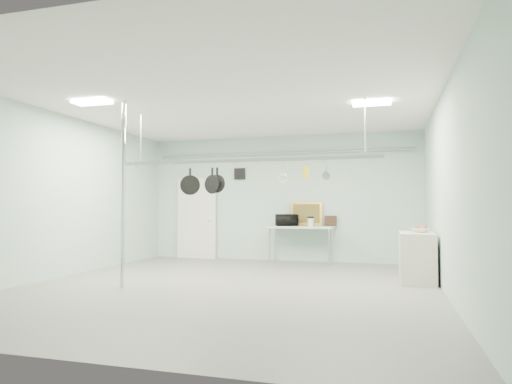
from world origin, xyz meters
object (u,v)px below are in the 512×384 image
(skillet_left, at_px, (190,182))
(skillet_mid, at_px, (212,181))
(microwave, at_px, (287,220))
(coffee_canister, at_px, (311,222))
(pot_rack, at_px, (245,159))
(fruit_bowl, at_px, (420,230))
(prep_table, at_px, (301,229))
(chrome_pole, at_px, (123,193))
(side_cabinet, at_px, (417,257))
(skillet_right, at_px, (217,180))

(skillet_left, distance_m, skillet_mid, 0.44)
(microwave, bearing_deg, coffee_canister, 146.59)
(pot_rack, xyz_separation_m, skillet_left, (-1.06, 0.00, -0.40))
(pot_rack, xyz_separation_m, fruit_bowl, (3.02, 1.14, -1.29))
(prep_table, height_order, microwave, microwave)
(prep_table, height_order, fruit_bowl, fruit_bowl)
(chrome_pole, xyz_separation_m, coffee_canister, (2.57, 4.08, -0.60))
(chrome_pole, distance_m, skillet_left, 1.25)
(skillet_mid, bearing_deg, chrome_pole, -127.29)
(prep_table, xyz_separation_m, fruit_bowl, (2.62, -2.16, 0.11))
(skillet_left, bearing_deg, skillet_mid, -21.45)
(chrome_pole, bearing_deg, coffee_canister, 57.81)
(side_cabinet, xyz_separation_m, pot_rack, (-2.95, -1.10, 1.78))
(fruit_bowl, distance_m, skillet_left, 4.33)
(chrome_pole, distance_m, coffee_canister, 4.85)
(microwave, bearing_deg, chrome_pole, 41.00)
(side_cabinet, xyz_separation_m, skillet_right, (-3.48, -1.10, 1.42))
(chrome_pole, relative_size, skillet_mid, 6.63)
(chrome_pole, bearing_deg, skillet_right, 33.30)
(pot_rack, xyz_separation_m, skillet_right, (-0.53, 0.00, -0.36))
(skillet_right, bearing_deg, fruit_bowl, 30.00)
(chrome_pole, bearing_deg, side_cabinet, 22.41)
(chrome_pole, xyz_separation_m, pot_rack, (1.90, 0.90, 0.63))
(prep_table, relative_size, microwave, 3.08)
(skillet_left, relative_size, skillet_right, 1.14)
(chrome_pole, xyz_separation_m, skillet_left, (0.84, 0.90, 0.23))
(pot_rack, relative_size, skillet_right, 10.92)
(side_cabinet, height_order, skillet_mid, skillet_mid)
(prep_table, relative_size, skillet_mid, 3.31)
(chrome_pole, height_order, fruit_bowl, chrome_pole)
(chrome_pole, height_order, pot_rack, chrome_pole)
(fruit_bowl, height_order, skillet_left, skillet_left)
(prep_table, bearing_deg, pot_rack, -96.91)
(coffee_canister, xyz_separation_m, fruit_bowl, (2.35, -2.04, -0.06))
(pot_rack, bearing_deg, skillet_left, 180.00)
(microwave, bearing_deg, fruit_bowl, 120.23)
(microwave, relative_size, skillet_left, 1.04)
(chrome_pole, relative_size, microwave, 6.15)
(side_cabinet, height_order, microwave, microwave)
(side_cabinet, distance_m, pot_rack, 3.62)
(microwave, distance_m, fruit_bowl, 3.66)
(skillet_left, relative_size, skillet_mid, 1.04)
(coffee_canister, relative_size, skillet_right, 0.45)
(prep_table, bearing_deg, fruit_bowl, -39.54)
(prep_table, xyz_separation_m, skillet_left, (-1.46, -3.30, 1.00))
(skillet_mid, distance_m, skillet_right, 0.10)
(coffee_canister, height_order, skillet_mid, skillet_mid)
(microwave, bearing_deg, prep_table, 159.51)
(microwave, bearing_deg, pot_rack, 65.12)
(coffee_canister, height_order, skillet_left, skillet_left)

